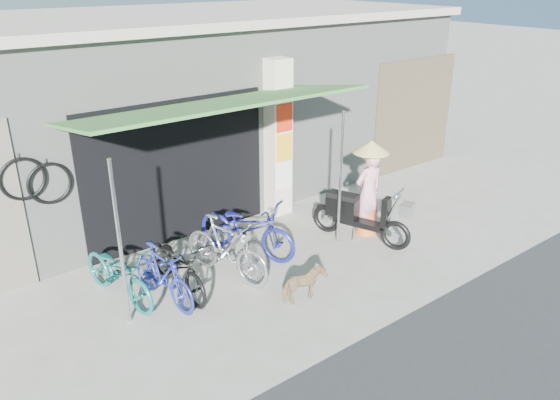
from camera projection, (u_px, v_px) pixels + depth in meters
ground at (328, 275)px, 8.63m from camera, size 80.00×80.00×0.00m
bicycle_shop at (170, 103)px, 11.63m from camera, size 12.30×5.30×3.66m
shop_pillar at (277, 139)px, 10.31m from camera, size 0.42×0.44×3.00m
awning at (219, 107)px, 8.33m from camera, size 4.60×1.88×2.72m
neighbour_right at (414, 115)px, 12.82m from camera, size 2.60×0.06×2.60m
bike_teal at (118, 273)px, 7.83m from camera, size 0.86×1.74×0.87m
bike_blue at (163, 275)px, 7.77m from camera, size 0.59×1.49×0.87m
bike_black at (177, 265)px, 8.04m from camera, size 0.58×1.66×0.87m
bike_silver at (226, 248)px, 8.39m from camera, size 0.89×1.74×1.01m
bike_navy at (247, 228)px, 9.09m from camera, size 1.32×1.96×0.97m
street_dog at (304, 285)px, 7.83m from camera, size 0.68×0.37×0.55m
moped at (358, 215)px, 9.56m from camera, size 0.84×1.79×1.05m
nun at (369, 188)px, 9.69m from camera, size 0.64×0.64×1.75m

